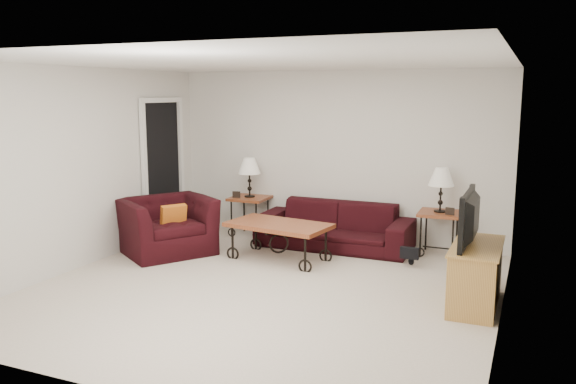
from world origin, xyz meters
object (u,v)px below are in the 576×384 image
(armchair, at_px, (167,226))
(sofa, at_px, (334,226))
(backpack, at_px, (412,247))
(side_table_right, at_px, (439,234))
(television, at_px, (477,218))
(coffee_table, at_px, (279,241))
(side_table_left, at_px, (250,216))
(lamp_right, at_px, (441,190))
(lamp_left, at_px, (249,177))
(tv_stand, at_px, (476,275))

(armchair, bearing_deg, sofa, -26.43)
(sofa, distance_m, backpack, 1.27)
(side_table_right, height_order, television, television)
(coffee_table, bearing_deg, backpack, 15.00)
(side_table_left, xyz_separation_m, backpack, (2.62, -0.61, -0.07))
(lamp_right, bearing_deg, side_table_left, 180.00)
(side_table_right, relative_size, television, 0.62)
(television, bearing_deg, sofa, -128.10)
(lamp_right, height_order, television, television)
(side_table_left, distance_m, backpack, 2.69)
(lamp_right, height_order, backpack, lamp_right)
(lamp_right, bearing_deg, television, -70.70)
(side_table_right, bearing_deg, coffee_table, -150.98)
(side_table_left, distance_m, television, 3.97)
(sofa, bearing_deg, backpack, -19.97)
(armchair, bearing_deg, side_table_right, -35.07)
(lamp_right, relative_size, coffee_table, 0.45)
(side_table_right, bearing_deg, lamp_right, 0.00)
(sofa, bearing_deg, coffee_table, -118.30)
(side_table_left, bearing_deg, television, -27.23)
(lamp_right, bearing_deg, side_table_right, 0.00)
(side_table_right, height_order, lamp_right, lamp_right)
(lamp_left, bearing_deg, backpack, -13.15)
(side_table_right, height_order, backpack, side_table_right)
(backpack, bearing_deg, sofa, 175.31)
(sofa, xyz_separation_m, tv_stand, (2.08, -1.62, 0.01))
(sofa, bearing_deg, armchair, -150.09)
(coffee_table, xyz_separation_m, backpack, (1.66, 0.44, -0.02))
(armchair, relative_size, backpack, 2.52)
(side_table_left, xyz_separation_m, coffee_table, (0.96, -1.06, -0.05))
(side_table_left, height_order, tv_stand, tv_stand)
(lamp_left, xyz_separation_m, coffee_table, (0.96, -1.06, -0.66))
(side_table_left, relative_size, tv_stand, 0.56)
(lamp_left, bearing_deg, side_table_left, 0.00)
(side_table_right, bearing_deg, armchair, -158.73)
(lamp_left, bearing_deg, lamp_right, 0.00)
(armchair, height_order, backpack, armchair)
(side_table_right, xyz_separation_m, television, (0.63, -1.80, 0.63))
(side_table_right, relative_size, backpack, 1.29)
(sofa, relative_size, coffee_table, 1.65)
(side_table_left, distance_m, armchair, 1.47)
(coffee_table, height_order, armchair, armchair)
(sofa, distance_m, lamp_left, 1.55)
(tv_stand, bearing_deg, coffee_table, 163.83)
(lamp_left, xyz_separation_m, lamp_right, (2.86, 0.00, -0.01))
(sofa, bearing_deg, side_table_right, 7.17)
(coffee_table, bearing_deg, tv_stand, -16.17)
(tv_stand, bearing_deg, side_table_left, 152.90)
(backpack, bearing_deg, tv_stand, -37.69)
(television, bearing_deg, lamp_left, -117.23)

